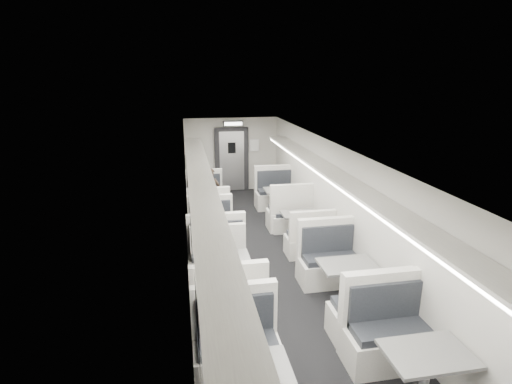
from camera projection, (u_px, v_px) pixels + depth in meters
name	position (u px, v px, depth m)	size (l,w,h in m)	color
room	(271.00, 217.00, 7.40)	(3.24, 12.24, 2.64)	black
booth_left_a	(207.00, 204.00, 10.73)	(1.03, 2.09, 1.12)	white
booth_left_b	(214.00, 241.00, 8.39)	(1.02, 2.06, 1.10)	white
booth_left_c	(223.00, 279.00, 6.77)	(1.12, 2.28, 1.22)	white
booth_right_a	(282.00, 203.00, 10.75)	(1.12, 2.27, 1.21)	white
booth_right_b	(299.00, 227.00, 9.21)	(0.98, 1.99, 1.07)	white
booth_right_c	(347.00, 285.00, 6.59)	(1.11, 2.25, 1.20)	white
booth_right_d	(424.00, 382.00, 4.50)	(1.15, 2.33, 1.24)	white
passenger	(211.00, 196.00, 10.21)	(0.54, 0.35, 1.48)	black
window_a	(187.00, 170.00, 10.30)	(0.02, 1.18, 0.84)	black
window_b	(188.00, 195.00, 8.23)	(0.02, 1.18, 0.84)	black
window_c	(191.00, 236.00, 6.16)	(0.02, 1.18, 0.84)	black
window_d	(198.00, 318.00, 4.08)	(0.02, 1.18, 0.84)	black
luggage_rack_left	(203.00, 188.00, 6.70)	(0.46, 10.40, 0.09)	white
luggage_rack_right	(343.00, 181.00, 7.13)	(0.46, 10.40, 0.09)	white
vestibule_door	(232.00, 160.00, 13.04)	(1.10, 0.13, 2.10)	black
exit_sign	(233.00, 124.00, 12.22)	(0.62, 0.12, 0.16)	black
wall_notice	(254.00, 145.00, 13.03)	(0.32, 0.02, 0.40)	white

